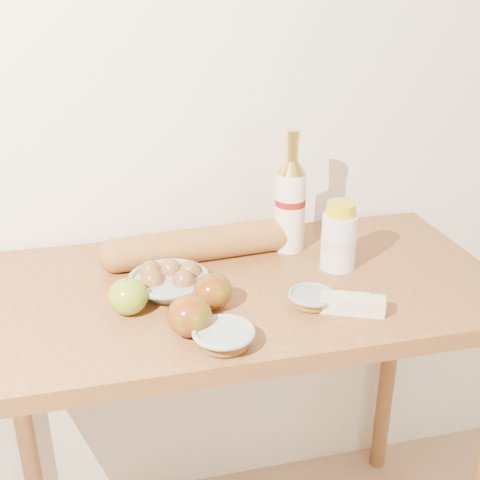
# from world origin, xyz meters

# --- Properties ---
(back_wall) EXTENTS (3.50, 0.02, 2.60)m
(back_wall) POSITION_xyz_m (0.00, 1.51, 1.30)
(back_wall) COLOR silver
(back_wall) RESTS_ON ground
(table) EXTENTS (1.20, 0.60, 0.90)m
(table) POSITION_xyz_m (0.00, 1.18, 0.78)
(table) COLOR #9E6433
(table) RESTS_ON ground
(bourbon_bottle) EXTENTS (0.08, 0.08, 0.30)m
(bourbon_bottle) POSITION_xyz_m (0.17, 1.33, 1.02)
(bourbon_bottle) COLOR white
(bourbon_bottle) RESTS_ON table
(cream_bottle) EXTENTS (0.11, 0.11, 0.16)m
(cream_bottle) POSITION_xyz_m (0.25, 1.20, 0.98)
(cream_bottle) COLOR white
(cream_bottle) RESTS_ON table
(egg_bowl) EXTENTS (0.22, 0.22, 0.06)m
(egg_bowl) POSITION_xyz_m (-0.15, 1.18, 0.93)
(egg_bowl) COLOR gray
(egg_bowl) RESTS_ON table
(baguette) EXTENTS (0.49, 0.12, 0.08)m
(baguette) POSITION_xyz_m (-0.06, 1.32, 0.94)
(baguette) COLOR #B47837
(baguette) RESTS_ON table
(apple_yellowgreen) EXTENTS (0.10, 0.10, 0.08)m
(apple_yellowgreen) POSITION_xyz_m (-0.24, 1.11, 0.94)
(apple_yellowgreen) COLOR #A7A121
(apple_yellowgreen) RESTS_ON table
(apple_redgreen_front) EXTENTS (0.09, 0.09, 0.08)m
(apple_redgreen_front) POSITION_xyz_m (-0.14, 1.00, 0.94)
(apple_redgreen_front) COLOR #97080B
(apple_redgreen_front) RESTS_ON table
(apple_redgreen_right) EXTENTS (0.10, 0.10, 0.08)m
(apple_redgreen_right) POSITION_xyz_m (-0.07, 1.09, 0.94)
(apple_redgreen_right) COLOR #900807
(apple_redgreen_right) RESTS_ON table
(sugar_bowl) EXTENTS (0.13, 0.13, 0.03)m
(sugar_bowl) POSITION_xyz_m (-0.08, 0.95, 0.92)
(sugar_bowl) COLOR #96A49E
(sugar_bowl) RESTS_ON table
(syrup_bowl) EXTENTS (0.13, 0.13, 0.03)m
(syrup_bowl) POSITION_xyz_m (0.13, 1.05, 0.92)
(syrup_bowl) COLOR gray
(syrup_bowl) RESTS_ON table
(butter_stick) EXTENTS (0.13, 0.09, 0.04)m
(butter_stick) POSITION_xyz_m (0.20, 1.00, 0.92)
(butter_stick) COLOR beige
(butter_stick) RESTS_ON table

